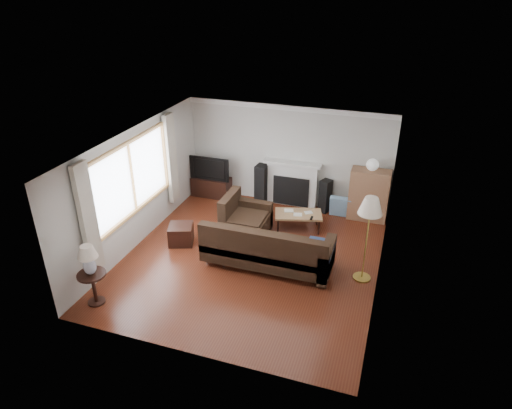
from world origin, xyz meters
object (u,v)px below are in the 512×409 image
(tv_stand, at_px, (211,187))
(floor_lamp, at_px, (367,240))
(coffee_table, at_px, (298,221))
(sectional_sofa, at_px, (268,246))
(side_table, at_px, (94,288))
(bookshelf, at_px, (369,195))

(tv_stand, distance_m, floor_lamp, 4.88)
(tv_stand, relative_size, coffee_table, 0.96)
(sectional_sofa, bearing_deg, side_table, -140.58)
(sectional_sofa, distance_m, floor_lamp, 1.89)
(bookshelf, bearing_deg, side_table, -131.71)
(sectional_sofa, bearing_deg, bookshelf, 57.72)
(coffee_table, xyz_separation_m, floor_lamp, (1.61, -1.44, 0.66))
(tv_stand, height_order, bookshelf, bookshelf)
(coffee_table, bearing_deg, side_table, -142.89)
(sectional_sofa, xyz_separation_m, floor_lamp, (1.84, 0.15, 0.41))
(sectional_sofa, relative_size, floor_lamp, 1.60)
(tv_stand, height_order, coffee_table, tv_stand)
(coffee_table, distance_m, side_table, 4.59)
(bookshelf, relative_size, floor_lamp, 0.72)
(tv_stand, height_order, side_table, side_table)
(sectional_sofa, height_order, side_table, sectional_sofa)
(floor_lamp, distance_m, side_table, 4.93)
(tv_stand, xyz_separation_m, coffee_table, (2.57, -1.01, -0.05))
(bookshelf, relative_size, coffee_table, 1.18)
(coffee_table, relative_size, floor_lamp, 0.60)
(sectional_sofa, relative_size, side_table, 4.46)
(bookshelf, xyz_separation_m, side_table, (-4.17, -4.68, -0.31))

